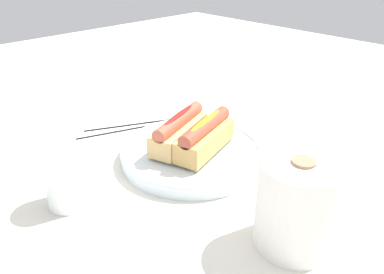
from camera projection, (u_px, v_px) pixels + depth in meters
name	position (u px, v px, depth m)	size (l,w,h in m)	color
ground_plane	(188.00, 164.00, 0.73)	(2.40, 2.40, 0.00)	silver
serving_bowl	(192.00, 152.00, 0.74)	(0.27, 0.27, 0.03)	silver
hotdog_front	(179.00, 130.00, 0.73)	(0.16, 0.10, 0.06)	#DBB270
hotdog_back	(205.00, 136.00, 0.71)	(0.16, 0.09, 0.06)	tan
water_glass	(66.00, 181.00, 0.60)	(0.07, 0.07, 0.09)	white
paper_towel_roll	(297.00, 205.00, 0.51)	(0.11, 0.11, 0.13)	white
chopstick_near	(125.00, 130.00, 0.86)	(0.01, 0.01, 0.22)	black
chopstick_far	(133.00, 124.00, 0.88)	(0.01, 0.01, 0.22)	black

